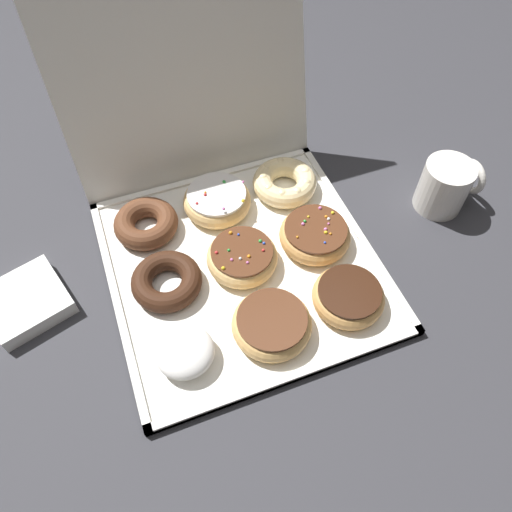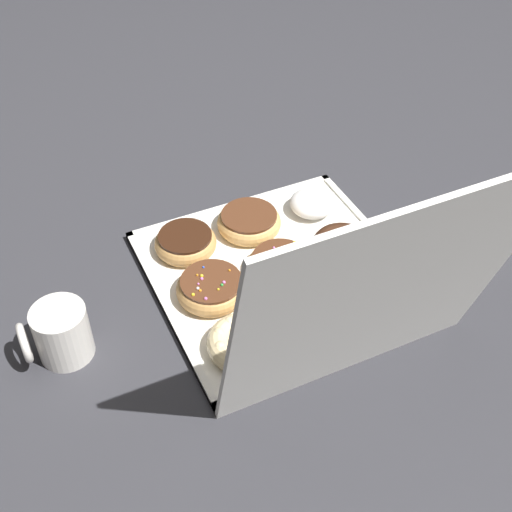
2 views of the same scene
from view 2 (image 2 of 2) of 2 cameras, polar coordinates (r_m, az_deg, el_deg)
ground_plane at (r=1.20m, az=2.02°, el=-1.79°), size 3.00×3.00×0.00m
donut_box at (r=1.19m, az=2.02°, el=-1.60°), size 0.43×0.43×0.01m
box_lid_open at (r=0.89m, az=10.20°, el=-3.65°), size 0.43×0.12×0.40m
powdered_filled_donut_0 at (r=1.31m, az=4.70°, el=4.41°), size 0.09×0.09×0.04m
chocolate_frosted_donut_1 at (r=1.26m, az=-0.67°, el=2.85°), size 0.12×0.12×0.04m
chocolate_frosted_donut_2 at (r=1.23m, az=-5.89°, el=1.15°), size 0.11×0.11×0.04m
chocolate_cake_ring_donut_3 at (r=1.23m, az=7.35°, el=0.74°), size 0.11×0.11×0.03m
sprinkle_donut_4 at (r=1.18m, az=2.16°, el=-0.61°), size 0.12×0.12×0.04m
sprinkle_donut_5 at (r=1.14m, az=-3.75°, el=-2.62°), size 0.12×0.12×0.04m
chocolate_cake_ring_donut_6 at (r=1.16m, az=10.54°, el=-2.81°), size 0.11×0.11×0.04m
sprinkle_donut_7 at (r=1.10m, az=4.89°, el=-5.06°), size 0.12×0.12×0.04m
cruller_donut_8 at (r=1.06m, az=-1.01°, el=-7.19°), size 0.12×0.12×0.04m
coffee_mug at (r=1.09m, az=-16.02°, el=-6.16°), size 0.11×0.09×0.09m
napkin_stack at (r=1.31m, az=16.25°, el=1.75°), size 0.14×0.14×0.03m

